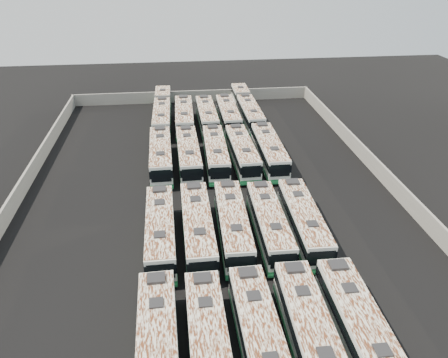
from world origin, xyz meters
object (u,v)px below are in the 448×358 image
Objects in this scene: bus_midfront_left at (198,228)px; bus_midback_left at (189,154)px; bus_front_far_right at (361,333)px; bus_midback_center at (216,153)px; bus_midfront_center at (233,225)px; bus_back_far_right at (247,107)px; bus_front_center at (261,341)px; bus_midback_far_right at (269,151)px; bus_front_right at (311,336)px; bus_back_far_left at (162,111)px; bus_back_left at (184,117)px; bus_midfront_right at (269,224)px; bus_front_left at (209,348)px; bus_back_center at (207,116)px; bus_midback_right at (242,152)px; bus_midfront_far_right at (303,221)px; bus_front_far_left at (158,350)px; bus_back_right at (228,115)px; bus_midfront_far_left at (161,231)px; bus_midback_far_left at (161,155)px.

bus_midfront_left reaches higher than bus_midback_left.
bus_midback_center is (-7.39, 32.26, -0.03)m from bus_front_far_right.
bus_back_far_right is at bearing 79.84° from bus_midfront_center.
bus_midback_far_right reaches higher than bus_front_center.
bus_front_right is 0.66× the size of bus_back_far_left.
bus_midback_center is at bearing -74.60° from bus_back_left.
bus_midfront_left is 35.85m from bus_back_far_left.
bus_midfront_right is 18.96m from bus_midback_left.
bus_front_left is 32.48m from bus_midback_center.
bus_back_center is (3.59, 32.35, -0.07)m from bus_midfront_left.
bus_midfront_right is at bearing -68.04° from bus_midback_left.
bus_midback_center is at bearing -0.66° from bus_midback_left.
bus_midfront_right is 17.73m from bus_midback_far_right.
bus_midfront_left is at bearing -113.56° from bus_midback_right.
bus_front_center is 32.27m from bus_midback_left.
bus_midfront_far_right is at bearing 0.22° from bus_midfront_center.
bus_midback_center is 0.66× the size of bus_back_far_right.
bus_midfront_far_right is at bearing 62.63° from bus_front_center.
bus_front_right is 47.02m from bus_back_center.
bus_midfront_left is at bearing 74.43° from bus_front_far_left.
bus_front_right is 1.00× the size of bus_midback_left.
bus_midfront_far_right is 0.99× the size of bus_back_right.
bus_midback_far_right is at bearing 49.14° from bus_midfront_far_left.
bus_midback_far_right reaches higher than bus_front_right.
bus_front_center is at bearing -97.66° from bus_midback_right.
bus_midback_center reaches higher than bus_midfront_far_left.
bus_front_left is at bearing -95.45° from bus_midback_center.
bus_midback_right is (-0.06, 32.00, -0.02)m from bus_front_right.
bus_front_far_left reaches higher than bus_midback_right.
bus_front_far_right is at bearing -84.54° from bus_midback_right.
bus_front_far_left is at bearing 179.66° from bus_front_far_right.
bus_front_far_left reaches higher than bus_front_right.
bus_front_right is 47.26m from bus_back_left.
bus_midback_far_left is 18.01m from bus_back_far_left.
bus_midback_far_left reaches higher than bus_back_right.
bus_back_far_right is (10.85, 35.92, -0.09)m from bus_midfront_left.
bus_back_far_right reaches higher than bus_midfront_right.
bus_midback_right is 16.42m from bus_back_left.
bus_midback_center is 0.98× the size of bus_back_left.
bus_midfront_right is at bearing -178.23° from bus_midfront_far_right.
bus_midback_center is (-3.72, 17.48, 0.06)m from bus_midfront_right.
bus_back_far_right is (-0.08, 18.50, -0.09)m from bus_midback_far_right.
bus_back_far_right is at bearing 43.61° from bus_back_right.
bus_midback_left is at bearing -77.97° from bus_back_far_left.
bus_midback_far_left is 7.38m from bus_midback_center.
bus_midfront_far_left is at bearing -90.62° from bus_midback_far_left.
bus_front_far_right is 48.16m from bus_back_left.
bus_front_far_right is 1.02× the size of bus_midback_center.
bus_midback_right is at bearing 97.10° from bus_front_far_right.
bus_back_center reaches higher than bus_midfront_far_right.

